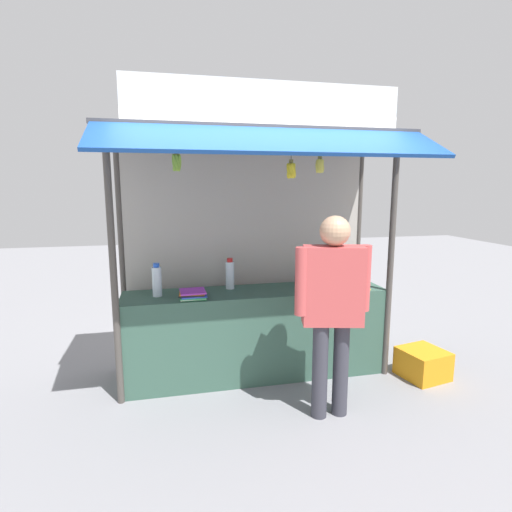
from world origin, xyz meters
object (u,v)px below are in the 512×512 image
Objects in this scene: water_bottle_back_right at (230,274)px; magazine_stack_front_left at (352,286)px; water_bottle_left at (157,281)px; banana_bunch_inner_left at (320,166)px; banana_bunch_rightmost at (177,162)px; water_bottle_far_right at (363,268)px; magazine_stack_right at (193,294)px; vendor_person at (333,299)px; banana_bunch_inner_right at (291,170)px; plastic_crate at (423,363)px.

magazine_stack_front_left is (1.18, -0.32, -0.10)m from water_bottle_back_right.
banana_bunch_inner_left reaches higher than water_bottle_left.
water_bottle_far_right is at bearing 14.95° from banana_bunch_rightmost.
vendor_person is (1.07, -0.74, 0.09)m from magazine_stack_right.
vendor_person is (0.21, -0.49, -1.03)m from banana_bunch_inner_right.
magazine_stack_right is (0.32, -0.14, -0.11)m from water_bottle_left.
water_bottle_left is 1.64m from vendor_person.
banana_bunch_rightmost is (-0.51, -0.52, 1.07)m from water_bottle_back_right.
magazine_stack_right is (-0.39, -0.27, -0.11)m from water_bottle_back_right.
water_bottle_left reaches higher than magazine_stack_right.
water_bottle_back_right is 0.49m from magazine_stack_right.
banana_bunch_inner_left reaches higher than magazine_stack_front_left.
banana_bunch_inner_left is at bearing 177.33° from plastic_crate.
water_bottle_far_right reaches higher than magazine_stack_right.
vendor_person is at bearing -96.08° from banana_bunch_inner_left.
water_bottle_back_right is 0.77× the size of plastic_crate.
magazine_stack_front_left is 0.19× the size of vendor_person.
banana_bunch_inner_left reaches higher than vendor_person.
plastic_crate is at bearing -55.93° from water_bottle_far_right.
magazine_stack_right is at bearing -145.43° from water_bottle_back_right.
water_bottle_far_right reaches higher than magazine_stack_front_left.
banana_bunch_inner_left reaches higher than magazine_stack_right.
water_bottle_back_right is at bearing 34.57° from magazine_stack_right.
water_bottle_left reaches higher than water_bottle_far_right.
water_bottle_far_right is 1.52m from banana_bunch_inner_right.
banana_bunch_rightmost reaches higher than water_bottle_left.
banana_bunch_inner_left is (1.23, -0.00, -0.01)m from banana_bunch_rightmost.
magazine_stack_right is at bearing 163.95° from banana_bunch_inner_right.
water_bottle_back_right is 1.02× the size of water_bottle_far_right.
water_bottle_far_right is 0.18× the size of vendor_person.
plastic_crate is (1.87, -0.57, -0.89)m from water_bottle_back_right.
banana_bunch_rightmost is (-0.11, -0.24, 1.18)m from magazine_stack_right.
magazine_stack_front_left is at bearing 23.40° from banana_bunch_inner_left.
banana_bunch_inner_right is (-0.72, -0.20, 1.12)m from magazine_stack_front_left.
banana_bunch_inner_right reaches higher than water_bottle_left.
plastic_crate is at bearing -20.16° from magazine_stack_front_left.
water_bottle_back_right is 1.47m from water_bottle_far_right.
water_bottle_left is at bearing 165.11° from banana_bunch_inner_left.
banana_bunch_inner_left is (0.26, 0.00, 0.04)m from banana_bunch_inner_right.
plastic_crate is (2.58, -0.44, -0.89)m from water_bottle_left.
magazine_stack_front_left is at bearing -1.80° from magazine_stack_right.
banana_bunch_rightmost is (-0.97, 0.00, 0.06)m from banana_bunch_inner_right.
banana_bunch_rightmost is 3.07m from plastic_crate.
banana_bunch_inner_right is at bearing 126.81° from vendor_person.
magazine_stack_right is at bearing 172.44° from plastic_crate.
banana_bunch_inner_right is (0.86, -0.25, 1.12)m from magazine_stack_right.
banana_bunch_rightmost reaches higher than magazine_stack_front_left.
water_bottle_far_right reaches higher than plastic_crate.
banana_bunch_rightmost is at bearing -173.42° from magazine_stack_front_left.
water_bottle_far_right is (2.18, 0.15, -0.01)m from water_bottle_left.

